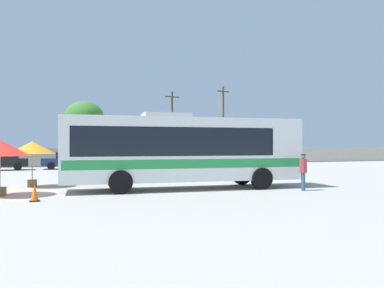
% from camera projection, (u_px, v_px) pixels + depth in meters
% --- Properties ---
extents(ground_plane, '(300.00, 300.00, 0.00)m').
position_uv_depth(ground_plane, '(151.00, 174.00, 28.92)').
color(ground_plane, '#A3A099').
extents(perimeter_wall, '(80.00, 0.30, 1.81)m').
position_uv_depth(perimeter_wall, '(121.00, 157.00, 40.67)').
color(perimeter_wall, '#B2AD9E').
rests_on(perimeter_wall, ground_plane).
extents(coach_bus_white_green, '(11.61, 3.50, 3.65)m').
position_uv_depth(coach_bus_white_green, '(181.00, 149.00, 18.95)').
color(coach_bus_white_green, white).
rests_on(coach_bus_white_green, ground_plane).
extents(attendant_by_bus_door, '(0.45, 0.45, 1.71)m').
position_uv_depth(attendant_by_bus_door, '(303.00, 170.00, 18.33)').
color(attendant_by_bus_door, '#33476B').
rests_on(attendant_by_bus_door, ground_plane).
extents(vendor_umbrella_near_gate_orange, '(2.24, 2.24, 2.30)m').
position_uv_depth(vendor_umbrella_near_gate_orange, '(32.00, 148.00, 19.90)').
color(vendor_umbrella_near_gate_orange, gray).
rests_on(vendor_umbrella_near_gate_orange, ground_plane).
extents(vendor_umbrella_secondary_red, '(2.41, 2.41, 2.34)m').
position_uv_depth(vendor_umbrella_secondary_red, '(0.00, 149.00, 16.38)').
color(vendor_umbrella_secondary_red, gray).
rests_on(vendor_umbrella_secondary_red, ground_plane).
extents(parked_car_leftmost_black, '(4.26, 2.09, 1.53)m').
position_uv_depth(parked_car_leftmost_black, '(2.00, 161.00, 33.03)').
color(parked_car_leftmost_black, black).
rests_on(parked_car_leftmost_black, ground_plane).
extents(parked_car_second_dark_blue, '(4.53, 2.16, 1.50)m').
position_uv_depth(parked_car_second_dark_blue, '(69.00, 160.00, 35.06)').
color(parked_car_second_dark_blue, navy).
rests_on(parked_car_second_dark_blue, ground_plane).
extents(parked_car_third_silver, '(4.21, 2.14, 1.47)m').
position_uv_depth(parked_car_third_silver, '(147.00, 159.00, 37.78)').
color(parked_car_third_silver, '#B7BABF').
rests_on(parked_car_third_silver, ground_plane).
extents(utility_pole_near, '(1.78, 0.54, 9.35)m').
position_uv_depth(utility_pole_near, '(223.00, 123.00, 48.45)').
color(utility_pole_near, '#4C3823').
rests_on(utility_pole_near, ground_plane).
extents(utility_pole_far, '(1.80, 0.31, 8.42)m').
position_uv_depth(utility_pole_far, '(172.00, 126.00, 46.30)').
color(utility_pole_far, '#4C3823').
rests_on(utility_pole_far, ground_plane).
extents(roadside_tree_midleft, '(4.39, 4.39, 7.10)m').
position_uv_depth(roadside_tree_midleft, '(84.00, 118.00, 44.46)').
color(roadside_tree_midleft, brown).
rests_on(roadside_tree_midleft, ground_plane).
extents(traffic_cone_on_apron, '(0.36, 0.36, 0.64)m').
position_uv_depth(traffic_cone_on_apron, '(35.00, 193.00, 14.77)').
color(traffic_cone_on_apron, black).
rests_on(traffic_cone_on_apron, ground_plane).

